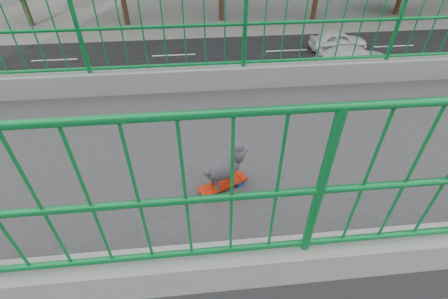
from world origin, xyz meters
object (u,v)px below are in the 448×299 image
Objects in this scene: car_4 at (338,41)px; car_3 at (355,59)px; car_1 at (448,112)px; poodle at (225,167)px; car_2 at (257,90)px; skateboard at (223,185)px.

car_3 is at bearing 177.14° from car_4.
car_4 is at bearing -169.98° from car_1.
poodle is at bearing -50.37° from car_1.
car_1 is 0.91× the size of car_2.
poodle is 16.55m from car_1.
poodle is 22.74m from car_4.
poodle reaches higher than skateboard.
skateboard is 0.09× the size of car_2.
skateboard is at bearing 152.51° from car_4.
skateboard is 16.49m from car_1.
car_1 is (-9.71, 11.73, -6.48)m from poodle.
car_3 is at bearing -64.89° from car_2.
skateboard is 22.69m from car_4.
skateboard is 0.09× the size of car_3.
poodle is (-0.01, 0.02, 0.21)m from skateboard.
car_1 reaches higher than car_2.
car_3 is 3.20m from car_4.
car_1 is 9.75m from car_4.
skateboard is 0.21m from poodle.
car_2 is at bearing -110.23° from car_1.
car_1 reaches higher than car_3.
car_2 is at bearing 141.99° from poodle.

